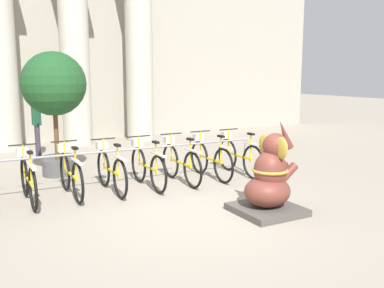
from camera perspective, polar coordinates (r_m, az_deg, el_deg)
The scene contains 16 objects.
ground_plane at distance 6.96m, azimuth 0.53°, elevation -9.05°, with size 60.00×60.00×0.00m, color gray.
building_facade at distance 14.74m, azimuth -16.34°, elevation 12.12°, with size 20.00×0.20×6.00m.
column_left at distance 13.42m, azimuth -24.24°, elevation 10.37°, with size 1.11×1.11×5.16m.
column_middle at distance 13.76m, azimuth -15.35°, elevation 10.81°, with size 1.11×1.11×5.16m.
column_right at distance 14.39m, azimuth -7.05°, elevation 10.99°, with size 1.11×1.11×5.16m.
bike_rack at distance 8.34m, azimuth -8.74°, elevation -1.50°, with size 5.71×0.05×0.77m.
bicycle_1 at distance 7.84m, azimuth -21.02°, elevation -4.40°, with size 0.48×1.71×0.97m.
bicycle_2 at distance 8.02m, azimuth -15.89°, elevation -3.84°, with size 0.48×1.71×0.97m.
bicycle_3 at distance 8.14m, azimuth -10.78°, elevation -3.43°, with size 0.48×1.71×0.97m.
bicycle_4 at distance 8.37m, azimuth -5.98°, elevation -2.97°, with size 0.48×1.71×0.97m.
bicycle_5 at distance 8.69m, azimuth -1.57°, elevation -2.47°, with size 0.48×1.71×0.97m.
bicycle_6 at distance 9.07m, azimuth 2.42°, elevation -1.96°, with size 0.48×1.71×0.97m.
bicycle_7 at distance 9.45m, azimuth 6.27°, elevation -1.55°, with size 0.48×1.71×0.97m.
elephant_statue at distance 6.91m, azimuth 10.30°, elevation -4.91°, with size 0.99×0.99×1.50m.
person_pedestrian at distance 12.04m, azimuth -20.05°, elevation 3.34°, with size 0.23×0.47×1.74m.
potted_tree at distance 9.60m, azimuth -17.93°, elevation 7.02°, with size 1.36×1.36×2.67m.
Camera 1 is at (-3.22, -5.77, 2.20)m, focal length 40.00 mm.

